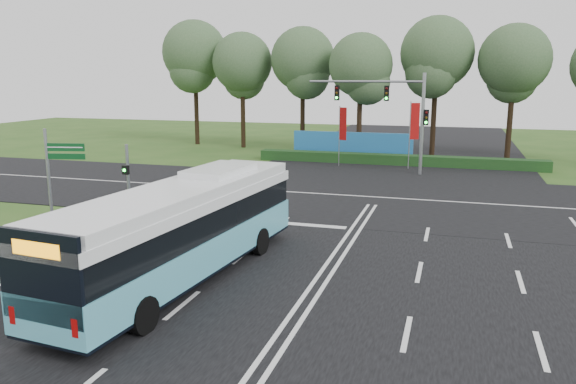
% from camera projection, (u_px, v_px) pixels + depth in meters
% --- Properties ---
extents(ground, '(120.00, 120.00, 0.00)m').
position_uv_depth(ground, '(327.00, 264.00, 20.55)').
color(ground, '#2C511B').
rests_on(ground, ground).
extents(road_main, '(20.00, 120.00, 0.04)m').
position_uv_depth(road_main, '(327.00, 264.00, 20.54)').
color(road_main, black).
rests_on(road_main, ground).
extents(road_cross, '(120.00, 14.00, 0.05)m').
position_uv_depth(road_cross, '(374.00, 197.00, 31.80)').
color(road_cross, black).
rests_on(road_cross, ground).
extents(kerb_strip, '(0.25, 18.00, 0.12)m').
position_uv_depth(kerb_strip, '(40.00, 263.00, 20.56)').
color(kerb_strip, gray).
rests_on(kerb_strip, ground).
extents(city_bus, '(3.72, 12.41, 3.51)m').
position_uv_depth(city_bus, '(183.00, 230.00, 18.59)').
color(city_bus, '#53ACC1').
rests_on(city_bus, ground).
extents(pedestrian_signal, '(0.34, 0.43, 3.70)m').
position_uv_depth(pedestrian_signal, '(128.00, 180.00, 25.97)').
color(pedestrian_signal, gray).
rests_on(pedestrian_signal, ground).
extents(street_sign, '(1.75, 0.45, 4.56)m').
position_uv_depth(street_sign, '(56.00, 168.00, 24.37)').
color(street_sign, gray).
rests_on(street_sign, ground).
extents(banner_flag_left, '(0.63, 0.32, 4.58)m').
position_uv_depth(banner_flag_left, '(342.00, 127.00, 42.20)').
color(banner_flag_left, gray).
rests_on(banner_flag_left, ground).
extents(banner_flag_mid, '(0.69, 0.33, 4.97)m').
position_uv_depth(banner_flag_mid, '(413.00, 126.00, 41.03)').
color(banner_flag_mid, gray).
rests_on(banner_flag_mid, ground).
extents(traffic_light_gantry, '(8.41, 0.28, 7.00)m').
position_uv_depth(traffic_light_gantry, '(396.00, 107.00, 38.78)').
color(traffic_light_gantry, gray).
rests_on(traffic_light_gantry, ground).
extents(hedge, '(22.00, 1.20, 0.80)m').
position_uv_depth(hedge, '(397.00, 160.00, 43.45)').
color(hedge, '#163C18').
rests_on(hedge, ground).
extents(blue_hoarding, '(10.00, 0.30, 2.20)m').
position_uv_depth(blue_hoarding, '(352.00, 145.00, 46.78)').
color(blue_hoarding, '#1F6AAC').
rests_on(blue_hoarding, ground).
extents(eucalyptus_row, '(41.68, 9.40, 12.20)m').
position_uv_depth(eucalyptus_row, '(355.00, 59.00, 49.05)').
color(eucalyptus_row, black).
rests_on(eucalyptus_row, ground).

